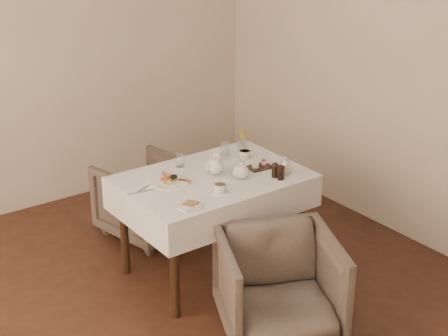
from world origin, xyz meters
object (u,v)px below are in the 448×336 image
armchair_near (279,287)px  teapot_centre (215,165)px  armchair_far (148,198)px  breakfast_plate (170,181)px  table (213,191)px

armchair_near → teapot_centre: (0.13, 0.88, 0.49)m
armchair_near → armchair_far: size_ratio=1.08×
armchair_far → breakfast_plate: (-0.22, -0.71, 0.45)m
armchair_near → teapot_centre: 1.01m
armchair_near → teapot_centre: teapot_centre is taller
table → armchair_near: bearing=-96.8°
table → teapot_centre: 0.19m
armchair_near → teapot_centre: bearing=106.0°
table → breakfast_plate: breakfast_plate is taller
armchair_far → teapot_centre: teapot_centre is taller
table → armchair_near: (-0.10, -0.86, -0.31)m
table → teapot_centre: bearing=25.0°
breakfast_plate → teapot_centre: size_ratio=1.58×
breakfast_plate → teapot_centre: teapot_centre is taller
armchair_near → breakfast_plate: breakfast_plate is taller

